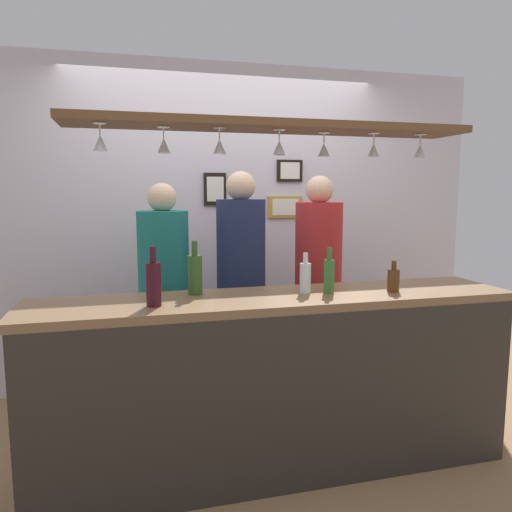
% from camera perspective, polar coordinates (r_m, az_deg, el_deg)
% --- Properties ---
extents(ground_plane, '(8.00, 8.00, 0.00)m').
position_cam_1_polar(ground_plane, '(3.37, 0.46, -20.37)').
color(ground_plane, olive).
extents(back_wall, '(4.40, 0.06, 2.60)m').
position_cam_1_polar(back_wall, '(4.06, -3.60, 3.60)').
color(back_wall, silver).
rests_on(back_wall, ground_plane).
extents(bar_counter, '(2.70, 0.55, 1.01)m').
position_cam_1_polar(bar_counter, '(2.65, 3.40, -12.24)').
color(bar_counter, brown).
rests_on(bar_counter, ground_plane).
extents(overhead_glass_rack, '(2.20, 0.36, 0.04)m').
position_cam_1_polar(overhead_glass_rack, '(2.71, 2.22, 14.91)').
color(overhead_glass_rack, brown).
extents(hanging_wineglass_far_left, '(0.07, 0.07, 0.13)m').
position_cam_1_polar(hanging_wineglass_far_left, '(2.52, -17.74, 12.57)').
color(hanging_wineglass_far_left, silver).
rests_on(hanging_wineglass_far_left, overhead_glass_rack).
extents(hanging_wineglass_left, '(0.07, 0.07, 0.13)m').
position_cam_1_polar(hanging_wineglass_left, '(2.59, -10.72, 12.64)').
color(hanging_wineglass_left, silver).
rests_on(hanging_wineglass_left, overhead_glass_rack).
extents(hanging_wineglass_center_left, '(0.07, 0.07, 0.13)m').
position_cam_1_polar(hanging_wineglass_center_left, '(2.60, -4.28, 12.74)').
color(hanging_wineglass_center_left, silver).
rests_on(hanging_wineglass_center_left, overhead_glass_rack).
extents(hanging_wineglass_center, '(0.07, 0.07, 0.13)m').
position_cam_1_polar(hanging_wineglass_center, '(2.66, 2.73, 12.63)').
color(hanging_wineglass_center, silver).
rests_on(hanging_wineglass_center, overhead_glass_rack).
extents(hanging_wineglass_center_right, '(0.07, 0.07, 0.13)m').
position_cam_1_polar(hanging_wineglass_center_right, '(2.82, 7.93, 12.29)').
color(hanging_wineglass_center_right, silver).
rests_on(hanging_wineglass_center_right, overhead_glass_rack).
extents(hanging_wineglass_right, '(0.07, 0.07, 0.13)m').
position_cam_1_polar(hanging_wineglass_right, '(2.90, 13.57, 12.02)').
color(hanging_wineglass_right, silver).
rests_on(hanging_wineglass_right, overhead_glass_rack).
extents(hanging_wineglass_far_right, '(0.07, 0.07, 0.13)m').
position_cam_1_polar(hanging_wineglass_far_right, '(3.03, 18.60, 11.64)').
color(hanging_wineglass_far_right, silver).
rests_on(hanging_wineglass_far_right, overhead_glass_rack).
extents(person_left_teal_shirt, '(0.34, 0.34, 1.64)m').
position_cam_1_polar(person_left_teal_shirt, '(3.34, -10.69, -2.84)').
color(person_left_teal_shirt, '#2D334C').
rests_on(person_left_teal_shirt, ground_plane).
extents(person_middle_navy_shirt, '(0.34, 0.34, 1.72)m').
position_cam_1_polar(person_middle_navy_shirt, '(3.41, -1.75, -1.59)').
color(person_middle_navy_shirt, '#2D334C').
rests_on(person_middle_navy_shirt, ground_plane).
extents(person_right_red_shirt, '(0.34, 0.34, 1.69)m').
position_cam_1_polar(person_right_red_shirt, '(3.59, 7.28, -1.48)').
color(person_right_red_shirt, '#2D334C').
rests_on(person_right_red_shirt, ground_plane).
extents(bottle_champagne_green, '(0.08, 0.08, 0.30)m').
position_cam_1_polar(bottle_champagne_green, '(2.73, -7.14, -2.03)').
color(bottle_champagne_green, '#2D5623').
rests_on(bottle_champagne_green, bar_counter).
extents(bottle_beer_green_import, '(0.06, 0.06, 0.26)m').
position_cam_1_polar(bottle_beer_green_import, '(2.78, 8.52, -2.21)').
color(bottle_beer_green_import, '#336B2D').
rests_on(bottle_beer_green_import, bar_counter).
extents(bottle_wine_dark_red, '(0.08, 0.08, 0.30)m').
position_cam_1_polar(bottle_wine_dark_red, '(2.49, -11.89, -3.09)').
color(bottle_wine_dark_red, '#380F19').
rests_on(bottle_wine_dark_red, bar_counter).
extents(bottle_soda_clear, '(0.06, 0.06, 0.23)m').
position_cam_1_polar(bottle_soda_clear, '(2.76, 5.78, -2.46)').
color(bottle_soda_clear, silver).
rests_on(bottle_soda_clear, bar_counter).
extents(bottle_beer_brown_stubby, '(0.07, 0.07, 0.18)m').
position_cam_1_polar(bottle_beer_brown_stubby, '(2.90, 15.76, -2.66)').
color(bottle_beer_brown_stubby, '#512D14').
rests_on(bottle_beer_brown_stubby, bar_counter).
extents(picture_frame_upper_small, '(0.22, 0.02, 0.18)m').
position_cam_1_polar(picture_frame_upper_small, '(4.15, 3.96, 9.91)').
color(picture_frame_upper_small, black).
rests_on(picture_frame_upper_small, back_wall).
extents(picture_frame_lower_pair, '(0.30, 0.02, 0.18)m').
position_cam_1_polar(picture_frame_lower_pair, '(4.14, 3.42, 5.73)').
color(picture_frame_lower_pair, '#B29338').
rests_on(picture_frame_lower_pair, back_wall).
extents(picture_frame_crest, '(0.18, 0.02, 0.26)m').
position_cam_1_polar(picture_frame_crest, '(3.99, -4.80, 7.79)').
color(picture_frame_crest, black).
rests_on(picture_frame_crest, back_wall).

